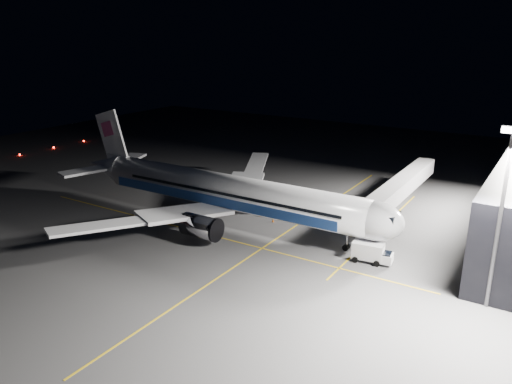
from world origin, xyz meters
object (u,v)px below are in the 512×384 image
at_px(service_truck, 372,252).
at_px(safety_cone_a, 280,216).
at_px(baggage_tug, 255,192).
at_px(safety_cone_c, 260,214).
at_px(safety_cone_b, 273,220).
at_px(floodlight_mast_south, 502,204).
at_px(jet_bridge, 397,189).
at_px(airliner, 223,191).

bearing_deg(service_truck, safety_cone_a, 149.53).
bearing_deg(baggage_tug, safety_cone_c, -76.49).
distance_m(safety_cone_b, safety_cone_c, 3.43).
relative_size(floodlight_mast_south, safety_cone_c, 30.46).
xyz_separation_m(jet_bridge, service_truck, (2.91, -19.99, -3.12)).
bearing_deg(jet_bridge, floodlight_mast_south, -53.21).
bearing_deg(safety_cone_b, safety_cone_a, 90.00).
height_order(jet_bridge, service_truck, jet_bridge).
height_order(airliner, jet_bridge, airliner).
bearing_deg(safety_cone_a, baggage_tug, 142.36).
relative_size(airliner, safety_cone_a, 95.53).
bearing_deg(safety_cone_b, airliner, -150.52).
distance_m(jet_bridge, service_truck, 20.44).
height_order(baggage_tug, safety_cone_c, baggage_tug).
xyz_separation_m(floodlight_mast_south, safety_cone_c, (-37.22, 11.18, -12.03)).
xyz_separation_m(baggage_tug, safety_cone_b, (9.63, -9.58, -0.61)).
xyz_separation_m(airliner, baggage_tug, (-2.55, 13.58, -4.26)).
height_order(airliner, baggage_tug, airliner).
relative_size(safety_cone_a, safety_cone_c, 0.95).
bearing_deg(jet_bridge, baggage_tug, -170.10).
distance_m(floodlight_mast_south, baggage_tug, 49.18).
xyz_separation_m(baggage_tug, safety_cone_c, (6.40, -8.41, -0.56)).
xyz_separation_m(floodlight_mast_south, baggage_tug, (-43.63, 19.60, -11.47)).
distance_m(airliner, safety_cone_a, 10.56).
distance_m(airliner, service_truck, 26.32).
xyz_separation_m(service_truck, safety_cone_b, (-18.91, 5.94, -1.17)).
relative_size(floodlight_mast_south, safety_cone_b, 35.47).
bearing_deg(baggage_tug, safety_cone_b, -68.63).
xyz_separation_m(jet_bridge, floodlight_mast_south, (18.00, -24.07, 7.79)).
bearing_deg(safety_cone_a, safety_cone_c, -162.92).
bearing_deg(floodlight_mast_south, jet_bridge, 126.79).
relative_size(service_truck, safety_cone_c, 8.23).
relative_size(airliner, jet_bridge, 1.79).
height_order(baggage_tug, safety_cone_a, baggage_tug).
bearing_deg(service_truck, airliner, 168.45).
distance_m(service_truck, safety_cone_b, 19.85).
relative_size(service_truck, safety_cone_a, 8.69).
distance_m(airliner, jet_bridge, 29.31).
distance_m(safety_cone_a, safety_cone_c, 3.37).
xyz_separation_m(airliner, safety_cone_c, (3.85, 5.17, -4.82)).
bearing_deg(safety_cone_b, jet_bridge, 41.30).
bearing_deg(airliner, jet_bridge, 38.04).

